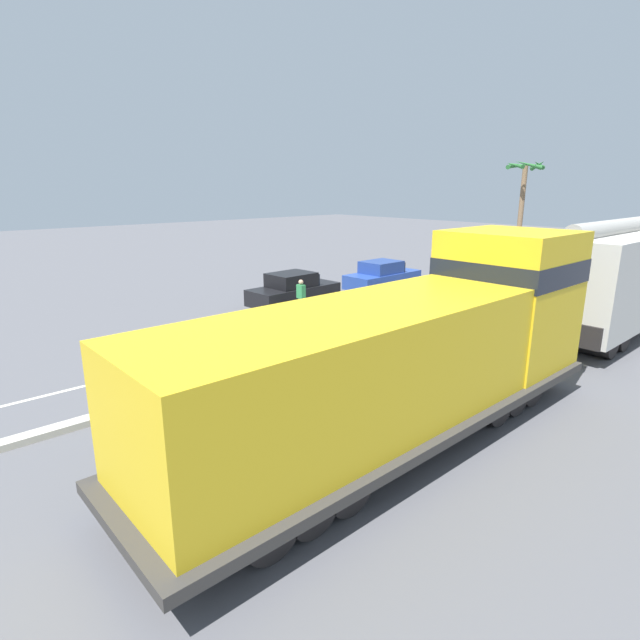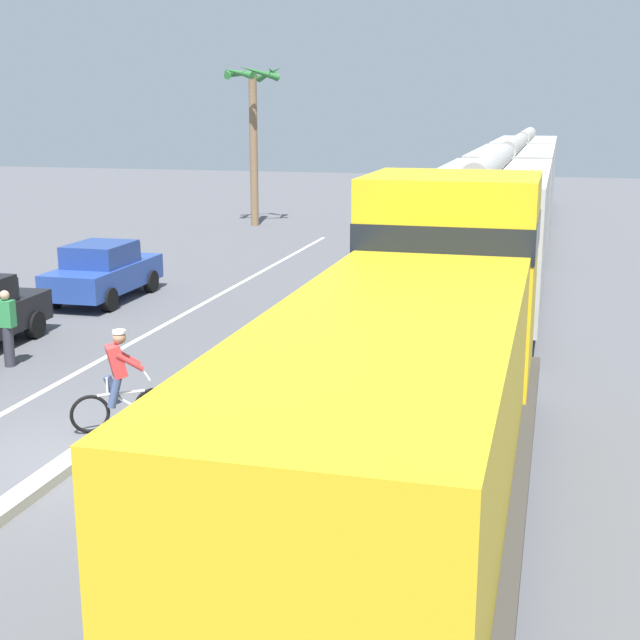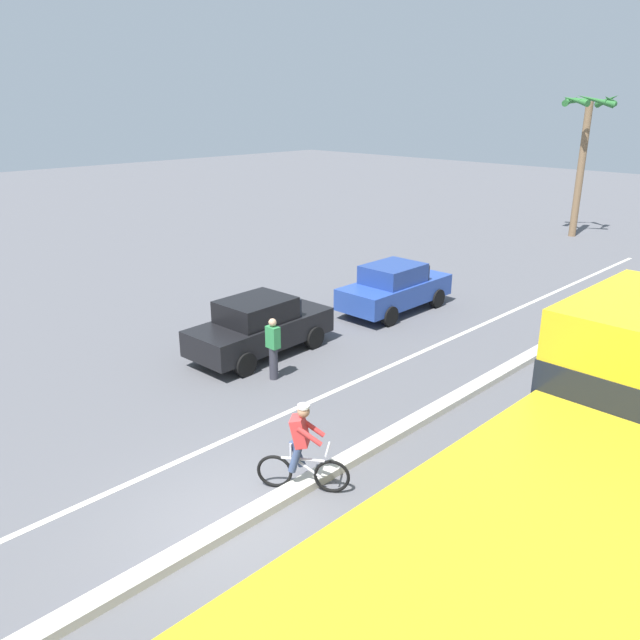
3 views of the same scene
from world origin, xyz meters
TOP-DOWN VIEW (x-y plane):
  - ground_plane at (0.00, 0.00)m, footprint 120.00×120.00m
  - median_curb at (0.00, 6.00)m, footprint 0.36×36.00m
  - lane_stripe at (-2.40, 6.00)m, footprint 0.14×36.00m
  - locomotive at (5.19, -0.13)m, footprint 3.10×11.61m
  - hopper_car_lead at (5.19, 12.02)m, footprint 2.90×10.60m
  - parked_car_black at (-5.52, 5.01)m, footprint 1.99×4.28m
  - parked_car_blue at (-5.26, 10.62)m, footprint 1.88×4.22m
  - cyclist at (-0.00, 1.38)m, footprint 1.42×1.05m
  - palm_tree_near at (-6.39, 26.89)m, footprint 2.75×2.79m
  - pedestrian_by_cars at (-4.00, 4.18)m, footprint 0.34×0.22m

SIDE VIEW (x-z plane):
  - ground_plane at x=0.00m, z-range 0.00..0.00m
  - lane_stripe at x=-2.40m, z-range 0.00..0.01m
  - median_curb at x=0.00m, z-range 0.00..0.16m
  - parked_car_black at x=-5.52m, z-range 0.01..1.63m
  - parked_car_blue at x=-5.26m, z-range 0.01..1.63m
  - cyclist at x=0.00m, z-range -0.04..1.67m
  - pedestrian_by_cars at x=-4.00m, z-range 0.04..1.66m
  - locomotive at x=5.19m, z-range -0.30..3.90m
  - hopper_car_lead at x=5.19m, z-range -0.01..4.17m
  - palm_tree_near at x=-6.39m, z-range 1.69..8.78m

